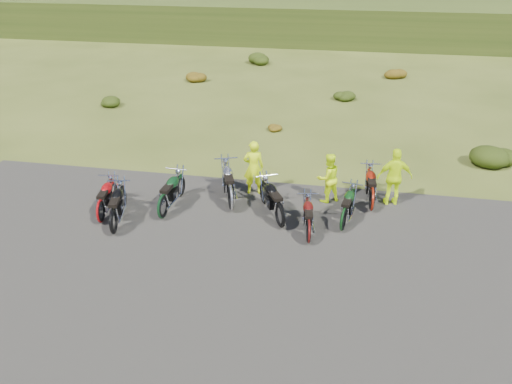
% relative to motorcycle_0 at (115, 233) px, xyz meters
% --- Properties ---
extents(ground, '(300.00, 300.00, 0.00)m').
position_rel_motorcycle_0_xyz_m(ground, '(3.55, 0.13, 0.00)').
color(ground, '#3E4818').
rests_on(ground, ground).
extents(gravel_pad, '(20.00, 12.00, 0.04)m').
position_rel_motorcycle_0_xyz_m(gravel_pad, '(3.55, -1.87, 0.00)').
color(gravel_pad, black).
rests_on(gravel_pad, ground).
extents(hill_slope, '(300.00, 45.97, 9.37)m').
position_rel_motorcycle_0_xyz_m(hill_slope, '(3.55, 50.13, 0.00)').
color(hill_slope, '#2F3E14').
rests_on(hill_slope, ground).
extents(shrub_1, '(1.03, 1.03, 0.61)m').
position_rel_motorcycle_0_xyz_m(shrub_1, '(-5.55, 11.43, 0.31)').
color(shrub_1, '#1C310C').
rests_on(shrub_1, ground).
extents(shrub_2, '(1.30, 1.30, 0.77)m').
position_rel_motorcycle_0_xyz_m(shrub_2, '(-2.65, 16.73, 0.38)').
color(shrub_2, '#63380C').
rests_on(shrub_2, ground).
extents(shrub_3, '(1.56, 1.56, 0.92)m').
position_rel_motorcycle_0_xyz_m(shrub_3, '(0.25, 22.03, 0.46)').
color(shrub_3, '#1C310C').
rests_on(shrub_3, ground).
extents(shrub_4, '(0.77, 0.77, 0.45)m').
position_rel_motorcycle_0_xyz_m(shrub_4, '(3.15, 9.33, 0.23)').
color(shrub_4, '#63380C').
rests_on(shrub_4, ground).
extents(shrub_5, '(1.03, 1.03, 0.61)m').
position_rel_motorcycle_0_xyz_m(shrub_5, '(6.05, 14.63, 0.31)').
color(shrub_5, '#1C310C').
rests_on(shrub_5, ground).
extents(shrub_6, '(1.30, 1.30, 0.77)m').
position_rel_motorcycle_0_xyz_m(shrub_6, '(8.95, 19.93, 0.38)').
color(shrub_6, '#63380C').
rests_on(shrub_6, ground).
extents(shrub_7, '(1.56, 1.56, 0.92)m').
position_rel_motorcycle_0_xyz_m(shrub_7, '(11.85, 7.23, 0.46)').
color(shrub_7, '#1C310C').
rests_on(shrub_7, ground).
extents(motorcycle_0, '(1.19, 2.24, 1.12)m').
position_rel_motorcycle_0_xyz_m(motorcycle_0, '(0.00, 0.00, 0.00)').
color(motorcycle_0, black).
rests_on(motorcycle_0, ground).
extents(motorcycle_1, '(0.97, 2.05, 1.03)m').
position_rel_motorcycle_0_xyz_m(motorcycle_1, '(-0.64, 0.53, 0.00)').
color(motorcycle_1, '#970B0D').
rests_on(motorcycle_1, ground).
extents(motorcycle_2, '(0.82, 2.18, 1.12)m').
position_rel_motorcycle_0_xyz_m(motorcycle_2, '(1.08, 1.10, 0.00)').
color(motorcycle_2, black).
rests_on(motorcycle_2, ground).
extents(motorcycle_3, '(1.51, 2.46, 1.22)m').
position_rel_motorcycle_0_xyz_m(motorcycle_3, '(2.97, 1.96, 0.00)').
color(motorcycle_3, '#AAA9AE').
rests_on(motorcycle_3, ground).
extents(motorcycle_4, '(0.88, 1.97, 1.00)m').
position_rel_motorcycle_0_xyz_m(motorcycle_4, '(5.50, 0.54, 0.00)').
color(motorcycle_4, '#4C0E0C').
rests_on(motorcycle_4, ground).
extents(motorcycle_5, '(1.67, 2.27, 1.14)m').
position_rel_motorcycle_0_xyz_m(motorcycle_5, '(4.61, 1.22, 0.00)').
color(motorcycle_5, black).
rests_on(motorcycle_5, ground).
extents(motorcycle_6, '(0.82, 2.12, 1.09)m').
position_rel_motorcycle_0_xyz_m(motorcycle_6, '(7.25, 2.75, 0.00)').
color(motorcycle_6, maroon).
rests_on(motorcycle_6, ground).
extents(motorcycle_7, '(0.97, 2.04, 1.03)m').
position_rel_motorcycle_0_xyz_m(motorcycle_7, '(6.42, 1.36, 0.00)').
color(motorcycle_7, black).
rests_on(motorcycle_7, ground).
extents(person_middle, '(0.74, 0.56, 1.83)m').
position_rel_motorcycle_0_xyz_m(person_middle, '(3.44, 3.22, 0.91)').
color(person_middle, '#C9E90C').
rests_on(person_middle, ground).
extents(person_right_a, '(0.99, 0.95, 1.62)m').
position_rel_motorcycle_0_xyz_m(person_right_a, '(5.86, 3.09, 0.81)').
color(person_right_a, '#C9E90C').
rests_on(person_right_a, ground).
extents(person_right_b, '(1.16, 0.64, 1.86)m').
position_rel_motorcycle_0_xyz_m(person_right_b, '(7.90, 3.28, 0.93)').
color(person_right_b, '#C9E90C').
rests_on(person_right_b, ground).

